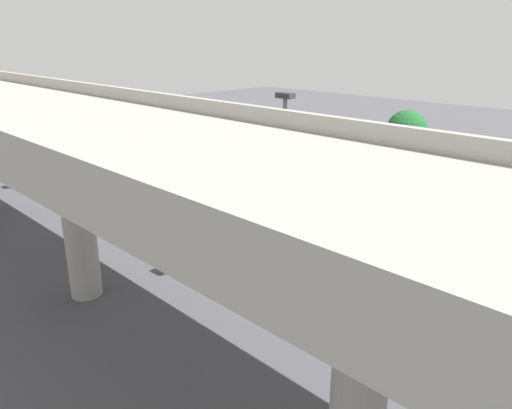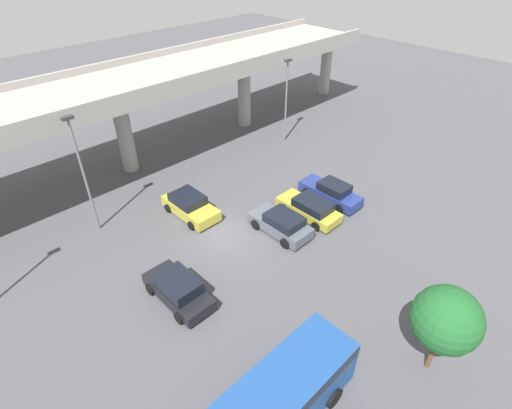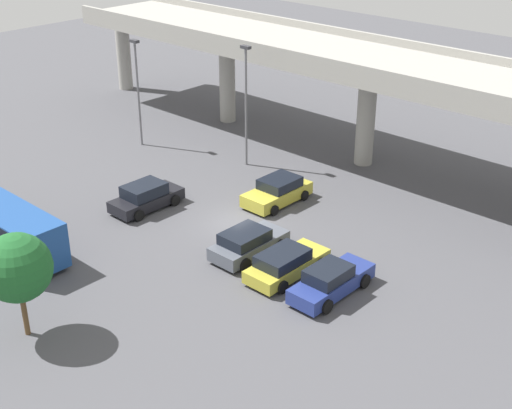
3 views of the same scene
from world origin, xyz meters
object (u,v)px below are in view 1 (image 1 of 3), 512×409
at_px(lamp_post_mid_lot, 284,184).
at_px(tree_front_right, 406,130).
at_px(shuttle_bus, 482,180).
at_px(lamp_post_near_aisle, 59,129).
at_px(parked_car_4, 221,174).
at_px(parked_car_1, 243,226).
at_px(parked_car_0, 392,222).
at_px(parked_car_3, 249,181).
at_px(parked_car_2, 277,190).

distance_m(lamp_post_mid_lot, tree_front_right, 21.78).
bearing_deg(lamp_post_mid_lot, shuttle_bus, -93.01).
height_order(lamp_post_near_aisle, lamp_post_mid_lot, lamp_post_mid_lot).
height_order(parked_car_4, lamp_post_mid_lot, lamp_post_mid_lot).
bearing_deg(parked_car_1, parked_car_4, 55.37).
bearing_deg(parked_car_4, parked_car_1, 55.37).
distance_m(parked_car_0, parked_car_3, 11.21).
distance_m(parked_car_3, shuttle_bus, 14.98).
height_order(parked_car_0, lamp_post_mid_lot, lamp_post_mid_lot).
relative_size(lamp_post_mid_lot, tree_front_right, 1.67).
bearing_deg(parked_car_3, tree_front_right, 155.93).
distance_m(parked_car_2, parked_car_4, 5.51).
distance_m(parked_car_4, tree_front_right, 14.38).
distance_m(parked_car_3, tree_front_right, 12.95).
height_order(parked_car_1, lamp_post_mid_lot, lamp_post_mid_lot).
distance_m(parked_car_1, parked_car_3, 8.58).
bearing_deg(parked_car_0, parked_car_4, -89.83).
height_order(parked_car_1, parked_car_3, parked_car_1).
height_order(lamp_post_mid_lot, tree_front_right, lamp_post_mid_lot).
bearing_deg(tree_front_right, parked_car_0, 117.34).
relative_size(parked_car_3, tree_front_right, 0.96).
distance_m(parked_car_2, parked_car_3, 2.80).
distance_m(parked_car_4, lamp_post_near_aisle, 11.25).
bearing_deg(parked_car_3, parked_car_4, -86.42).
height_order(parked_car_3, lamp_post_near_aisle, lamp_post_near_aisle).
height_order(parked_car_1, tree_front_right, tree_front_right).
xyz_separation_m(shuttle_bus, lamp_post_near_aisle, (20.17, 17.78, 2.91)).
bearing_deg(parked_car_3, parked_car_2, 86.37).
distance_m(parked_car_1, shuttle_bus, 15.86).
relative_size(parked_car_4, lamp_post_mid_lot, 0.59).
bearing_deg(lamp_post_near_aisle, parked_car_4, -118.26).
bearing_deg(parked_car_0, tree_front_right, -152.66).
xyz_separation_m(parked_car_4, lamp_post_mid_lot, (-14.24, 9.05, 4.09)).
distance_m(parked_car_0, parked_car_1, 7.99).
relative_size(parked_car_0, parked_car_3, 0.95).
relative_size(parked_car_3, shuttle_bus, 0.58).
bearing_deg(shuttle_bus, parked_car_4, 29.16).
xyz_separation_m(parked_car_3, parked_car_4, (2.71, 0.17, 0.03)).
xyz_separation_m(parked_car_1, lamp_post_near_aisle, (13.70, 3.33, 3.79)).
relative_size(parked_car_2, parked_car_3, 0.93).
bearing_deg(shuttle_bus, lamp_post_mid_lot, 86.99).
bearing_deg(parked_car_4, parked_car_0, 90.17).
bearing_deg(parked_car_1, tree_front_right, 2.60).
height_order(parked_car_3, shuttle_bus, shuttle_bus).
distance_m(parked_car_1, tree_front_right, 17.95).
bearing_deg(lamp_post_mid_lot, tree_front_right, -72.99).
distance_m(parked_car_1, parked_car_4, 10.55).
bearing_deg(lamp_post_near_aisle, lamp_post_mid_lot, -179.18).
bearing_deg(lamp_post_near_aisle, tree_front_right, -121.47).
bearing_deg(tree_front_right, shuttle_bus, 155.74).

